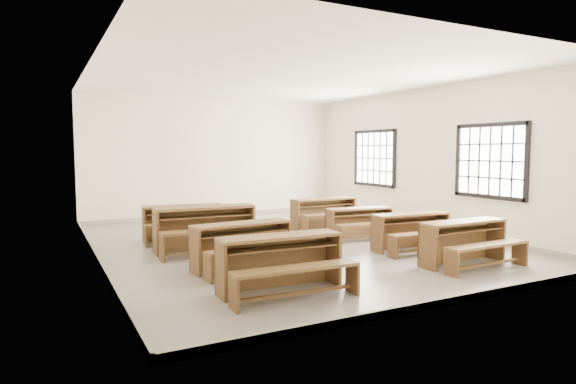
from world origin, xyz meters
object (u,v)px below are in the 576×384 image
desk_set_2 (206,225)px  desk_set_4 (465,239)px  desk_set_7 (325,211)px  desk_set_1 (243,242)px  desk_set_6 (360,221)px  desk_set_5 (412,229)px  desk_set_3 (183,220)px  desk_set_0 (281,259)px

desk_set_2 → desk_set_4: bearing=-38.4°
desk_set_7 → desk_set_1: bearing=-140.8°
desk_set_4 → desk_set_6: 2.64m
desk_set_5 → desk_set_6: desk_set_5 is taller
desk_set_4 → desk_set_2: bearing=138.2°
desk_set_3 → desk_set_4: desk_set_3 is taller
desk_set_2 → desk_set_4: 4.40m
desk_set_4 → desk_set_7: (-0.13, 4.00, 0.00)m
desk_set_6 → desk_set_7: (-0.02, 1.37, 0.04)m
desk_set_3 → desk_set_4: bearing=-43.9°
desk_set_0 → desk_set_4: desk_set_0 is taller
desk_set_1 → desk_set_2: desk_set_2 is taller
desk_set_0 → desk_set_7: (3.11, 3.98, -0.02)m
desk_set_0 → desk_set_6: size_ratio=1.12×
desk_set_2 → desk_set_3: bearing=96.3°
desk_set_5 → desk_set_2: bearing=157.6°
desk_set_1 → desk_set_5: bearing=-7.7°
desk_set_1 → desk_set_3: (-0.19, 2.71, 0.00)m
desk_set_0 → desk_set_5: desk_set_0 is taller
desk_set_1 → desk_set_6: (3.11, 1.26, -0.04)m
desk_set_1 → desk_set_6: desk_set_1 is taller
desk_set_3 → desk_set_6: (3.29, -1.45, -0.05)m
desk_set_0 → desk_set_3: 4.07m
desk_set_2 → desk_set_3: size_ratio=1.10×
desk_set_2 → desk_set_5: size_ratio=1.19×
desk_set_2 → desk_set_3: (-0.08, 1.21, -0.06)m
desk_set_5 → desk_set_7: 2.77m
desk_set_2 → desk_set_5: (3.35, -1.65, -0.08)m
desk_set_0 → desk_set_2: (-0.08, 2.86, 0.04)m
desk_set_3 → desk_set_2: bearing=-79.9°
desk_set_3 → desk_set_5: bearing=-33.5°
desk_set_2 → desk_set_5: bearing=-23.7°
desk_set_6 → desk_set_3: bearing=163.1°
desk_set_4 → desk_set_6: bearing=91.5°
desk_set_5 → desk_set_7: (-0.15, 2.77, 0.02)m
desk_set_5 → desk_set_6: 1.41m
desk_set_7 → desk_set_4: bearing=-89.4°
desk_set_1 → desk_set_6: 3.35m
desk_set_1 → desk_set_5: 3.24m
desk_set_3 → desk_set_5: desk_set_3 is taller
desk_set_0 → desk_set_1: 1.35m
desk_set_7 → desk_set_6: bearing=-90.5°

